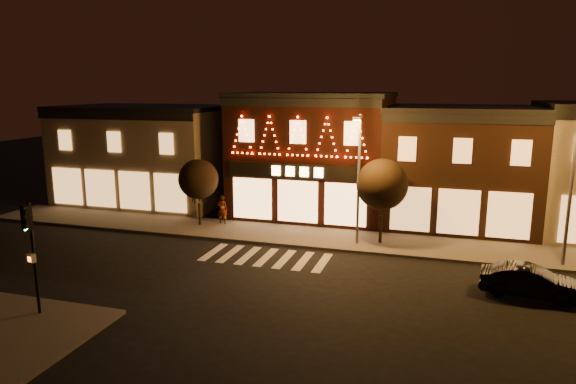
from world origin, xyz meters
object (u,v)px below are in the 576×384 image
at_px(traffic_signal_near, 30,237).
at_px(dark_sedan, 530,282).
at_px(streetlamp_mid, 358,169).
at_px(pedestrian, 222,209).

bearing_deg(traffic_signal_near, dark_sedan, 36.07).
height_order(streetlamp_mid, dark_sedan, streetlamp_mid).
bearing_deg(dark_sedan, pedestrian, 74.64).
bearing_deg(streetlamp_mid, pedestrian, 170.36).
height_order(traffic_signal_near, pedestrian, traffic_signal_near).
distance_m(streetlamp_mid, dark_sedan, 10.10).
distance_m(traffic_signal_near, streetlamp_mid, 16.14).
bearing_deg(pedestrian, streetlamp_mid, 165.03).
height_order(dark_sedan, pedestrian, pedestrian).
relative_size(streetlamp_mid, dark_sedan, 1.77).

